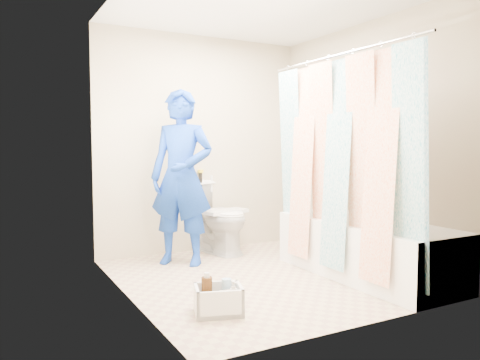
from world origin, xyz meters
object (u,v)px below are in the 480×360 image
bathtub (366,247)px  plumber (182,177)px  toilet (218,216)px  cleaning_caddy (220,301)px

bathtub → plumber: size_ratio=1.01×
bathtub → toilet: 1.69m
bathtub → cleaning_caddy: size_ratio=4.43×
toilet → plumber: bearing=-164.1°
toilet → plumber: 0.77m
plumber → toilet: bearing=68.1°
cleaning_caddy → toilet: bearing=82.7°
bathtub → plumber: 1.88m
plumber → cleaning_caddy: (-0.29, -1.45, -0.78)m
cleaning_caddy → plumber: bearing=97.1°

